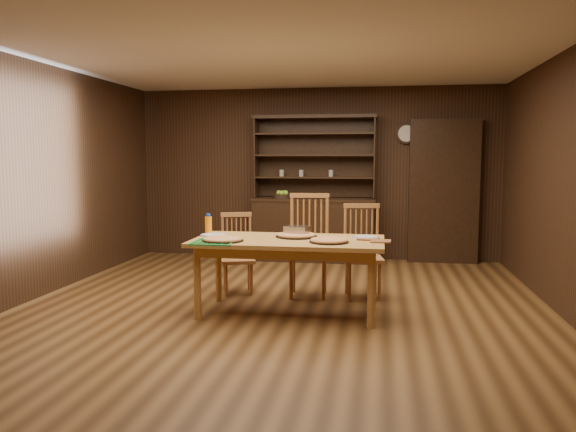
% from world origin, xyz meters
% --- Properties ---
extents(floor, '(6.00, 6.00, 0.00)m').
position_xyz_m(floor, '(0.00, 0.00, 0.00)').
color(floor, brown).
rests_on(floor, ground).
extents(room_shell, '(6.00, 6.00, 6.00)m').
position_xyz_m(room_shell, '(0.00, 0.00, 1.58)').
color(room_shell, silver).
rests_on(room_shell, floor).
extents(china_hutch, '(1.84, 0.52, 2.17)m').
position_xyz_m(china_hutch, '(-0.00, 2.75, 0.60)').
color(china_hutch, black).
rests_on(china_hutch, floor).
extents(doorway, '(1.00, 0.18, 2.10)m').
position_xyz_m(doorway, '(1.90, 2.90, 1.05)').
color(doorway, black).
rests_on(doorway, floor).
extents(wall_clock, '(0.30, 0.05, 0.30)m').
position_xyz_m(wall_clock, '(1.35, 2.96, 1.90)').
color(wall_clock, black).
rests_on(wall_clock, room_shell).
extents(dining_table, '(1.87, 0.93, 0.75)m').
position_xyz_m(dining_table, '(0.10, -0.19, 0.67)').
color(dining_table, gold).
rests_on(dining_table, floor).
extents(chair_left, '(0.47, 0.46, 0.92)m').
position_xyz_m(chair_left, '(-0.63, 0.61, 0.48)').
color(chair_left, '#AA6C3A').
rests_on(chair_left, floor).
extents(chair_center, '(0.50, 0.48, 1.14)m').
position_xyz_m(chair_center, '(0.20, 0.63, 0.61)').
color(chair_center, '#AA6C3A').
rests_on(chair_center, floor).
extents(chair_right, '(0.48, 0.47, 1.03)m').
position_xyz_m(chair_right, '(0.79, 0.65, 0.55)').
color(chair_right, '#AA6C3A').
rests_on(chair_right, floor).
extents(pizza_left, '(0.40, 0.40, 0.04)m').
position_xyz_m(pizza_left, '(-0.50, -0.43, 0.77)').
color(pizza_left, black).
rests_on(pizza_left, dining_table).
extents(pizza_right, '(0.38, 0.38, 0.04)m').
position_xyz_m(pizza_right, '(0.51, -0.34, 0.77)').
color(pizza_right, black).
rests_on(pizza_right, dining_table).
extents(pizza_center, '(0.42, 0.42, 0.04)m').
position_xyz_m(pizza_center, '(0.16, -0.04, 0.77)').
color(pizza_center, black).
rests_on(pizza_center, dining_table).
extents(cooling_rack, '(0.48, 0.48, 0.02)m').
position_xyz_m(cooling_rack, '(-0.56, -0.54, 0.76)').
color(cooling_rack, '#0B9A3A').
rests_on(cooling_rack, dining_table).
extents(plate_left, '(0.27, 0.27, 0.02)m').
position_xyz_m(plate_left, '(-0.70, -0.08, 0.76)').
color(plate_left, silver).
rests_on(plate_left, dining_table).
extents(plate_right, '(0.25, 0.25, 0.02)m').
position_xyz_m(plate_right, '(0.85, 0.01, 0.76)').
color(plate_right, silver).
rests_on(plate_right, dining_table).
extents(foil_dish, '(0.28, 0.23, 0.10)m').
position_xyz_m(foil_dish, '(0.15, 0.09, 0.80)').
color(foil_dish, silver).
rests_on(foil_dish, dining_table).
extents(juice_bottle, '(0.07, 0.07, 0.21)m').
position_xyz_m(juice_bottle, '(-0.79, 0.05, 0.85)').
color(juice_bottle, orange).
rests_on(juice_bottle, dining_table).
extents(pot_holder_a, '(0.20, 0.20, 0.01)m').
position_xyz_m(pot_holder_a, '(1.00, -0.23, 0.76)').
color(pot_holder_a, red).
rests_on(pot_holder_a, dining_table).
extents(pot_holder_b, '(0.22, 0.22, 0.01)m').
position_xyz_m(pot_holder_b, '(0.87, -0.10, 0.76)').
color(pot_holder_b, red).
rests_on(pot_holder_b, dining_table).
extents(fruit_bowl, '(0.28, 0.28, 0.12)m').
position_xyz_m(fruit_bowl, '(-0.47, 2.69, 0.98)').
color(fruit_bowl, black).
rests_on(fruit_bowl, china_hutch).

